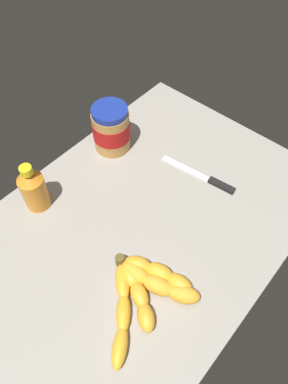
{
  "coord_description": "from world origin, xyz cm",
  "views": [
    {
      "loc": [
        33.57,
        29.43,
        71.69
      ],
      "look_at": [
        -2.96,
        -2.35,
        5.95
      ],
      "focal_mm": 33.57,
      "sensor_mm": 36.0,
      "label": 1
    }
  ],
  "objects_px": {
    "banana_bunch": "(147,289)",
    "butter_knife": "(204,177)",
    "peanut_butter_jar": "(111,129)",
    "honey_bottle": "(33,188)"
  },
  "relations": [
    {
      "from": "peanut_butter_jar",
      "to": "honey_bottle",
      "type": "bearing_deg",
      "value": -0.37
    },
    {
      "from": "banana_bunch",
      "to": "butter_knife",
      "type": "relative_size",
      "value": 1.1
    },
    {
      "from": "peanut_butter_jar",
      "to": "butter_knife",
      "type": "bearing_deg",
      "value": 105.33
    },
    {
      "from": "banana_bunch",
      "to": "butter_knife",
      "type": "bearing_deg",
      "value": -165.11
    },
    {
      "from": "banana_bunch",
      "to": "peanut_butter_jar",
      "type": "distance_m",
      "value": 0.43
    },
    {
      "from": "peanut_butter_jar",
      "to": "banana_bunch",
      "type": "bearing_deg",
      "value": 53.38
    },
    {
      "from": "honey_bottle",
      "to": "butter_knife",
      "type": "relative_size",
      "value": 0.63
    },
    {
      "from": "honey_bottle",
      "to": "butter_knife",
      "type": "xyz_separation_m",
      "value": [
        -0.33,
        0.26,
        -0.05
      ]
    },
    {
      "from": "peanut_butter_jar",
      "to": "honey_bottle",
      "type": "relative_size",
      "value": 0.98
    },
    {
      "from": "banana_bunch",
      "to": "peanut_butter_jar",
      "type": "height_order",
      "value": "peanut_butter_jar"
    }
  ]
}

